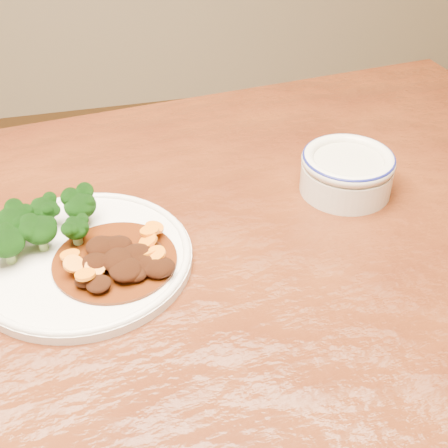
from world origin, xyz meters
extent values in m
cube|color=#5A280F|center=(0.00, 0.00, 0.73)|extent=(1.59, 1.07, 0.04)
cylinder|color=#3A200E|center=(0.64, 0.47, 0.35)|extent=(0.06, 0.06, 0.71)
cylinder|color=white|center=(-0.04, 0.05, 0.76)|extent=(0.27, 0.27, 0.01)
torus|color=white|center=(-0.04, 0.05, 0.76)|extent=(0.27, 0.27, 0.01)
cylinder|color=#7BA354|center=(-0.05, 0.07, 0.77)|extent=(0.01, 0.01, 0.02)
ellipsoid|color=black|center=(-0.05, 0.07, 0.79)|extent=(0.03, 0.03, 0.03)
cylinder|color=#7BA354|center=(-0.09, 0.08, 0.77)|extent=(0.01, 0.01, 0.02)
ellipsoid|color=black|center=(-0.09, 0.08, 0.79)|extent=(0.04, 0.04, 0.03)
cylinder|color=#7BA354|center=(-0.08, 0.12, 0.77)|extent=(0.01, 0.01, 0.02)
ellipsoid|color=black|center=(-0.08, 0.12, 0.79)|extent=(0.04, 0.04, 0.03)
cylinder|color=#7BA354|center=(-0.04, 0.12, 0.77)|extent=(0.01, 0.01, 0.02)
ellipsoid|color=black|center=(-0.04, 0.12, 0.79)|extent=(0.04, 0.04, 0.03)
cylinder|color=#7BA354|center=(-0.12, 0.11, 0.77)|extent=(0.01, 0.01, 0.02)
ellipsoid|color=black|center=(-0.12, 0.11, 0.79)|extent=(0.04, 0.04, 0.03)
cylinder|color=#7BA354|center=(-0.13, 0.06, 0.77)|extent=(0.01, 0.01, 0.02)
ellipsoid|color=black|center=(-0.13, 0.06, 0.79)|extent=(0.04, 0.04, 0.03)
cylinder|color=#4F2108|center=(0.00, 0.03, 0.76)|extent=(0.15, 0.15, 0.00)
ellipsoid|color=black|center=(0.02, 0.01, 0.78)|extent=(0.02, 0.02, 0.01)
ellipsoid|color=black|center=(0.00, 0.05, 0.77)|extent=(0.04, 0.03, 0.02)
ellipsoid|color=black|center=(0.01, 0.00, 0.78)|extent=(0.04, 0.04, 0.02)
ellipsoid|color=black|center=(0.02, 0.01, 0.77)|extent=(0.04, 0.03, 0.02)
ellipsoid|color=black|center=(0.00, 0.03, 0.77)|extent=(0.03, 0.03, 0.01)
ellipsoid|color=black|center=(0.00, 0.01, 0.78)|extent=(0.04, 0.04, 0.02)
ellipsoid|color=black|center=(0.02, 0.02, 0.77)|extent=(0.02, 0.02, 0.01)
ellipsoid|color=black|center=(0.02, -0.01, 0.77)|extent=(0.03, 0.03, 0.01)
ellipsoid|color=black|center=(0.03, 0.00, 0.77)|extent=(0.03, 0.04, 0.02)
ellipsoid|color=black|center=(0.04, 0.03, 0.77)|extent=(0.02, 0.03, 0.01)
ellipsoid|color=black|center=(-0.03, 0.02, 0.78)|extent=(0.03, 0.03, 0.02)
ellipsoid|color=black|center=(-0.04, -0.01, 0.77)|extent=(0.03, 0.02, 0.01)
ellipsoid|color=black|center=(-0.03, -0.02, 0.77)|extent=(0.03, 0.03, 0.01)
ellipsoid|color=black|center=(-0.01, 0.05, 0.77)|extent=(0.03, 0.04, 0.02)
ellipsoid|color=black|center=(0.04, -0.01, 0.77)|extent=(0.04, 0.03, 0.02)
ellipsoid|color=black|center=(-0.02, 0.05, 0.78)|extent=(0.04, 0.04, 0.02)
ellipsoid|color=black|center=(0.02, 0.02, 0.78)|extent=(0.04, 0.03, 0.02)
cylinder|color=orange|center=(-0.05, 0.01, 0.78)|extent=(0.03, 0.03, 0.02)
cylinder|color=orange|center=(-0.06, 0.04, 0.78)|extent=(0.03, 0.03, 0.01)
cylinder|color=orange|center=(0.04, 0.02, 0.78)|extent=(0.03, 0.03, 0.01)
cylinder|color=orange|center=(0.04, 0.04, 0.78)|extent=(0.03, 0.03, 0.02)
cylinder|color=orange|center=(0.04, 0.01, 0.78)|extent=(0.03, 0.03, 0.01)
cylinder|color=orange|center=(0.04, 0.05, 0.78)|extent=(0.03, 0.03, 0.01)
cylinder|color=orange|center=(-0.04, -0.01, 0.78)|extent=(0.03, 0.03, 0.01)
cylinder|color=orange|center=(0.05, 0.06, 0.78)|extent=(0.03, 0.03, 0.01)
cylinder|color=orange|center=(-0.03, 0.00, 0.78)|extent=(0.03, 0.03, 0.01)
cylinder|color=beige|center=(0.33, 0.12, 0.77)|extent=(0.13, 0.13, 0.04)
cylinder|color=beige|center=(0.33, 0.12, 0.80)|extent=(0.10, 0.10, 0.01)
torus|color=beige|center=(0.33, 0.12, 0.80)|extent=(0.13, 0.13, 0.02)
torus|color=navy|center=(0.33, 0.12, 0.81)|extent=(0.13, 0.13, 0.01)
camera|label=1|loc=(-0.01, -0.56, 1.26)|focal=50.00mm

